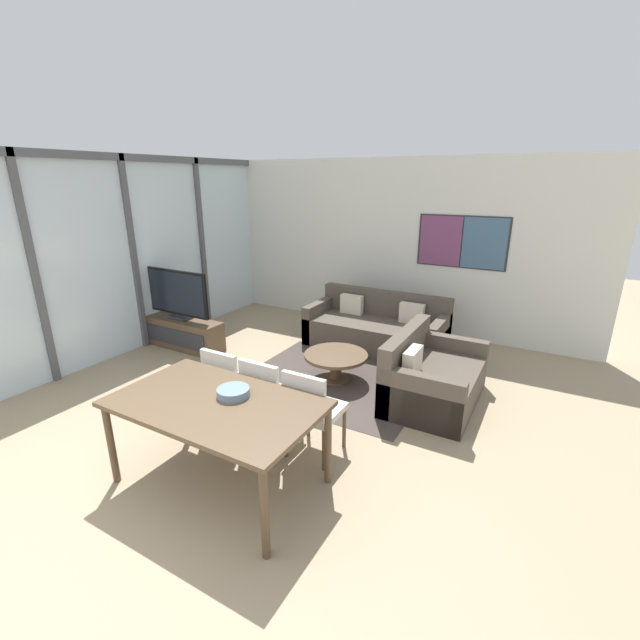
# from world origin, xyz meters

# --- Properties ---
(ground_plane) EXTENTS (24.00, 24.00, 0.00)m
(ground_plane) POSITION_xyz_m (0.00, 0.00, 0.00)
(ground_plane) COLOR #9E896B
(wall_back) EXTENTS (6.74, 0.09, 2.80)m
(wall_back) POSITION_xyz_m (0.04, 5.53, 1.40)
(wall_back) COLOR silver
(wall_back) RESTS_ON ground_plane
(window_wall_left) EXTENTS (0.07, 5.53, 2.80)m
(window_wall_left) POSITION_xyz_m (-2.86, 2.77, 1.53)
(window_wall_left) COLOR silver
(window_wall_left) RESTS_ON ground_plane
(area_rug) EXTENTS (2.26, 1.89, 0.01)m
(area_rug) POSITION_xyz_m (0.30, 3.15, 0.00)
(area_rug) COLOR #473D38
(area_rug) RESTS_ON ground_plane
(tv_console) EXTENTS (1.44, 0.39, 0.45)m
(tv_console) POSITION_xyz_m (-2.30, 3.01, 0.23)
(tv_console) COLOR brown
(tv_console) RESTS_ON ground_plane
(television) EXTENTS (1.18, 0.20, 0.75)m
(television) POSITION_xyz_m (-2.30, 3.01, 0.83)
(television) COLOR #2D2D33
(television) RESTS_ON tv_console
(sofa_main) EXTENTS (2.07, 0.91, 0.81)m
(sofa_main) POSITION_xyz_m (0.30, 4.53, 0.27)
(sofa_main) COLOR #51473D
(sofa_main) RESTS_ON ground_plane
(sofa_side) EXTENTS (0.91, 1.40, 0.81)m
(sofa_side) POSITION_xyz_m (1.47, 3.23, 0.27)
(sofa_side) COLOR #51473D
(sofa_side) RESTS_ON ground_plane
(coffee_table) EXTENTS (0.81, 0.81, 0.36)m
(coffee_table) POSITION_xyz_m (0.30, 3.15, 0.27)
(coffee_table) COLOR brown
(coffee_table) RESTS_ON ground_plane
(dining_table) EXTENTS (1.70, 1.00, 0.77)m
(dining_table) POSITION_xyz_m (0.35, 0.95, 0.70)
(dining_table) COLOR brown
(dining_table) RESTS_ON ground_plane
(dining_chair_left) EXTENTS (0.46, 0.46, 0.88)m
(dining_chair_left) POSITION_xyz_m (-0.14, 1.65, 0.51)
(dining_chair_left) COLOR beige
(dining_chair_left) RESTS_ON ground_plane
(dining_chair_centre) EXTENTS (0.46, 0.46, 0.88)m
(dining_chair_centre) POSITION_xyz_m (0.35, 1.64, 0.51)
(dining_chair_centre) COLOR beige
(dining_chair_centre) RESTS_ON ground_plane
(dining_chair_right) EXTENTS (0.46, 0.46, 0.88)m
(dining_chair_right) POSITION_xyz_m (0.83, 1.63, 0.51)
(dining_chair_right) COLOR beige
(dining_chair_right) RESTS_ON ground_plane
(fruit_bowl) EXTENTS (0.27, 0.27, 0.07)m
(fruit_bowl) POSITION_xyz_m (0.41, 1.09, 0.81)
(fruit_bowl) COLOR slate
(fruit_bowl) RESTS_ON dining_table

